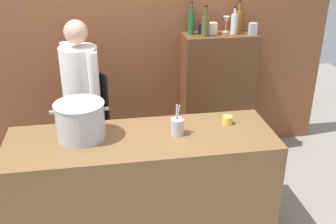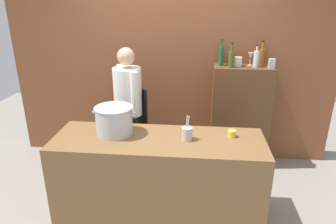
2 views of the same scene
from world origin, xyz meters
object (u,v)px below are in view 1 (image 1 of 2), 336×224
at_px(wine_bottle_amber, 239,20).
at_px(spice_tin_silver, 253,29).
at_px(wine_bottle_green, 191,22).
at_px(stockpot_large, 80,121).
at_px(spice_tin_navy, 203,28).
at_px(chef, 82,95).
at_px(utensil_crock, 177,126).
at_px(spice_tin_cream, 213,28).
at_px(butter_jar, 227,120).
at_px(wine_bottle_clear, 234,24).
at_px(wine_glass_tall, 226,21).
at_px(wine_bottle_olive, 205,26).

bearing_deg(wine_bottle_amber, spice_tin_silver, -61.67).
bearing_deg(spice_tin_silver, wine_bottle_green, 168.39).
distance_m(stockpot_large, spice_tin_navy, 1.75).
bearing_deg(chef, utensil_crock, -170.17).
bearing_deg(spice_tin_navy, wine_bottle_amber, 3.26).
distance_m(utensil_crock, spice_tin_cream, 1.42).
bearing_deg(butter_jar, spice_tin_navy, 87.24).
bearing_deg(spice_tin_navy, wine_bottle_green, -168.01).
relative_size(wine_bottle_clear, wine_glass_tall, 1.66).
bearing_deg(stockpot_large, wine_bottle_green, 46.23).
distance_m(butter_jar, wine_bottle_amber, 1.37).
relative_size(wine_bottle_green, spice_tin_cream, 2.82).
bearing_deg(wine_bottle_olive, spice_tin_cream, 35.44).
distance_m(stockpot_large, utensil_crock, 0.74).
height_order(stockpot_large, spice_tin_cream, spice_tin_cream).
bearing_deg(chef, wine_bottle_clear, -109.75).
distance_m(butter_jar, spice_tin_cream, 1.21).
height_order(chef, butter_jar, chef).
distance_m(chef, stockpot_large, 0.71).
bearing_deg(utensil_crock, wine_bottle_clear, 55.60).
bearing_deg(wine_bottle_green, spice_tin_navy, 11.99).
height_order(stockpot_large, wine_bottle_clear, wine_bottle_clear).
xyz_separation_m(wine_bottle_green, wine_bottle_clear, (0.43, -0.06, -0.02)).
relative_size(stockpot_large, butter_jar, 5.41).
distance_m(stockpot_large, wine_bottle_green, 1.67).
relative_size(wine_bottle_amber, wine_bottle_olive, 1.04).
xyz_separation_m(stockpot_large, wine_bottle_clear, (1.54, 1.10, 0.44)).
relative_size(stockpot_large, wine_bottle_amber, 1.40).
xyz_separation_m(wine_bottle_olive, spice_tin_navy, (0.00, 0.12, -0.06)).
relative_size(utensil_crock, spice_tin_silver, 2.08).
height_order(chef, wine_bottle_clear, chef).
xyz_separation_m(utensil_crock, spice_tin_navy, (0.50, 1.26, 0.46)).
height_order(wine_bottle_green, spice_tin_cream, wine_bottle_green).
height_order(butter_jar, wine_bottle_amber, wine_bottle_amber).
height_order(wine_bottle_amber, wine_bottle_clear, wine_bottle_amber).
xyz_separation_m(spice_tin_navy, spice_tin_cream, (0.09, -0.05, 0.01)).
height_order(wine_glass_tall, spice_tin_silver, wine_glass_tall).
distance_m(wine_bottle_clear, wine_glass_tall, 0.11).
xyz_separation_m(chef, wine_bottle_olive, (1.24, 0.36, 0.52)).
relative_size(wine_bottle_amber, wine_glass_tall, 1.91).
bearing_deg(spice_tin_silver, spice_tin_navy, 162.67).
height_order(wine_bottle_amber, spice_tin_cream, wine_bottle_amber).
bearing_deg(stockpot_large, wine_glass_tall, 38.70).
bearing_deg(utensil_crock, stockpot_large, 174.38).
distance_m(stockpot_large, wine_glass_tall, 1.95).
relative_size(stockpot_large, spice_tin_silver, 3.64).
relative_size(wine_bottle_green, wine_bottle_amber, 1.05).
relative_size(chef, wine_bottle_olive, 5.49).
relative_size(wine_bottle_olive, wine_bottle_clear, 1.10).
bearing_deg(spice_tin_silver, wine_glass_tall, 146.28).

